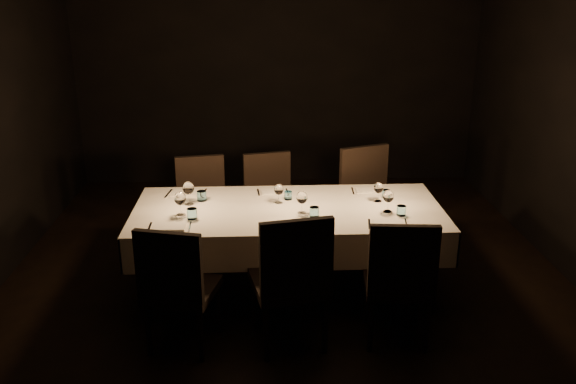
{
  "coord_description": "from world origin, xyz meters",
  "views": [
    {
      "loc": [
        -0.21,
        -4.64,
        2.56
      ],
      "look_at": [
        0.0,
        0.0,
        0.9
      ],
      "focal_mm": 38.0,
      "sensor_mm": 36.0,
      "label": 1
    }
  ],
  "objects_px": {
    "chair_far_right": "(369,198)",
    "dining_table": "(288,216)",
    "chair_near_left": "(177,284)",
    "chair_far_left": "(202,203)",
    "chair_near_center": "(292,277)",
    "chair_far_center": "(270,199)",
    "chair_near_right": "(399,277)"
  },
  "relations": [
    {
      "from": "chair_far_right",
      "to": "chair_far_left",
      "type": "bearing_deg",
      "value": 158.15
    },
    {
      "from": "chair_near_left",
      "to": "chair_near_right",
      "type": "xyz_separation_m",
      "value": [
        1.57,
        0.01,
        0.01
      ]
    },
    {
      "from": "chair_near_center",
      "to": "chair_far_center",
      "type": "relative_size",
      "value": 1.1
    },
    {
      "from": "chair_far_center",
      "to": "chair_far_right",
      "type": "height_order",
      "value": "chair_far_right"
    },
    {
      "from": "chair_near_center",
      "to": "chair_far_left",
      "type": "relative_size",
      "value": 1.1
    },
    {
      "from": "chair_far_left",
      "to": "chair_far_right",
      "type": "xyz_separation_m",
      "value": [
        1.59,
        -0.04,
        0.04
      ]
    },
    {
      "from": "dining_table",
      "to": "chair_far_right",
      "type": "distance_m",
      "value": 1.1
    },
    {
      "from": "chair_near_center",
      "to": "chair_near_left",
      "type": "bearing_deg",
      "value": -11.88
    },
    {
      "from": "chair_near_right",
      "to": "chair_far_center",
      "type": "relative_size",
      "value": 1.04
    },
    {
      "from": "chair_far_left",
      "to": "chair_near_center",
      "type": "bearing_deg",
      "value": -74.4
    },
    {
      "from": "dining_table",
      "to": "chair_far_center",
      "type": "distance_m",
      "value": 0.88
    },
    {
      "from": "chair_far_center",
      "to": "chair_far_right",
      "type": "relative_size",
      "value": 0.92
    },
    {
      "from": "chair_near_left",
      "to": "chair_far_left",
      "type": "height_order",
      "value": "chair_near_left"
    },
    {
      "from": "chair_near_right",
      "to": "chair_far_center",
      "type": "height_order",
      "value": "chair_near_right"
    },
    {
      "from": "chair_near_left",
      "to": "chair_far_center",
      "type": "xyz_separation_m",
      "value": [
        0.68,
        1.7,
        -0.01
      ]
    },
    {
      "from": "dining_table",
      "to": "chair_near_left",
      "type": "distance_m",
      "value": 1.18
    },
    {
      "from": "chair_far_center",
      "to": "chair_far_right",
      "type": "distance_m",
      "value": 0.95
    },
    {
      "from": "chair_near_center",
      "to": "chair_far_left",
      "type": "xyz_separation_m",
      "value": [
        -0.77,
        1.62,
        -0.05
      ]
    },
    {
      "from": "chair_near_center",
      "to": "chair_far_right",
      "type": "relative_size",
      "value": 1.01
    },
    {
      "from": "dining_table",
      "to": "chair_far_left",
      "type": "distance_m",
      "value": 1.11
    },
    {
      "from": "chair_near_left",
      "to": "chair_far_left",
      "type": "bearing_deg",
      "value": -76.97
    },
    {
      "from": "chair_near_right",
      "to": "chair_far_right",
      "type": "height_order",
      "value": "chair_far_right"
    },
    {
      "from": "chair_far_left",
      "to": "chair_far_center",
      "type": "height_order",
      "value": "same"
    },
    {
      "from": "chair_far_left",
      "to": "chair_far_right",
      "type": "bearing_deg",
      "value": -11.31
    },
    {
      "from": "chair_near_center",
      "to": "chair_near_right",
      "type": "xyz_separation_m",
      "value": [
        0.77,
        0.02,
        -0.03
      ]
    },
    {
      "from": "chair_near_right",
      "to": "chair_far_right",
      "type": "bearing_deg",
      "value": -87.01
    },
    {
      "from": "dining_table",
      "to": "chair_far_right",
      "type": "xyz_separation_m",
      "value": [
        0.81,
        0.73,
        -0.12
      ]
    },
    {
      "from": "chair_far_right",
      "to": "dining_table",
      "type": "bearing_deg",
      "value": -157.93
    },
    {
      "from": "chair_near_left",
      "to": "chair_near_center",
      "type": "bearing_deg",
      "value": -166.08
    },
    {
      "from": "chair_far_right",
      "to": "chair_far_center",
      "type": "bearing_deg",
      "value": 152.31
    },
    {
      "from": "chair_near_center",
      "to": "chair_far_right",
      "type": "distance_m",
      "value": 1.78
    },
    {
      "from": "dining_table",
      "to": "chair_far_right",
      "type": "bearing_deg",
      "value": 42.3
    }
  ]
}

